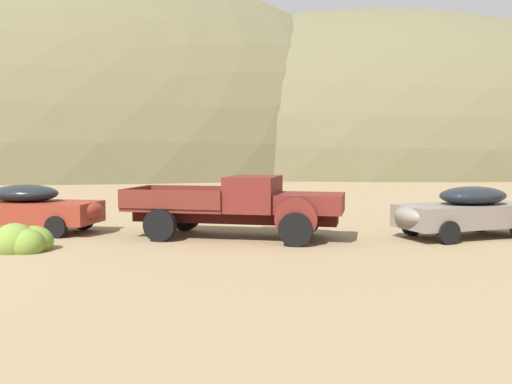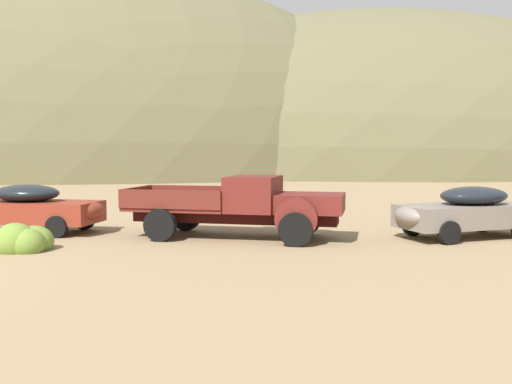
% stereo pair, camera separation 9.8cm
% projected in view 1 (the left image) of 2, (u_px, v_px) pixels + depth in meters
% --- Properties ---
extents(hill_far_right, '(90.19, 62.42, 50.87)m').
position_uv_depth(hill_far_right, '(81.00, 171.00, 72.86)').
color(hill_far_right, brown).
rests_on(hill_far_right, ground).
extents(hill_distant, '(91.40, 65.73, 43.05)m').
position_uv_depth(hill_distant, '(363.00, 169.00, 78.87)').
color(hill_distant, brown).
rests_on(hill_distant, ground).
extents(car_rust_red, '(4.68, 2.56, 1.57)m').
position_uv_depth(car_rust_red, '(36.00, 208.00, 17.47)').
color(car_rust_red, maroon).
rests_on(car_rust_red, ground).
extents(truck_oxblood, '(6.87, 3.71, 1.89)m').
position_uv_depth(truck_oxblood, '(251.00, 206.00, 16.36)').
color(truck_oxblood, black).
rests_on(truck_oxblood, ground).
extents(car_primer_gray, '(4.76, 2.93, 1.57)m').
position_uv_depth(car_primer_gray, '(462.00, 211.00, 16.49)').
color(car_primer_gray, slate).
rests_on(car_primer_gray, ground).
extents(bush_lone_scrub, '(1.45, 1.26, 0.99)m').
position_uv_depth(bush_lone_scrub, '(24.00, 242.00, 14.25)').
color(bush_lone_scrub, olive).
rests_on(bush_lone_scrub, ground).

